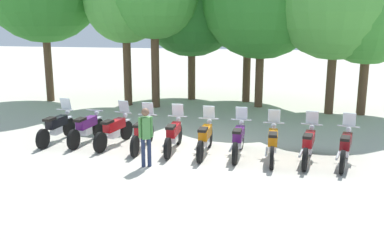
{
  "coord_description": "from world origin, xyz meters",
  "views": [
    {
      "loc": [
        2.3,
        -12.86,
        4.14
      ],
      "look_at": [
        0.0,
        0.5,
        0.9
      ],
      "focal_mm": 41.98,
      "sensor_mm": 36.0,
      "label": 1
    }
  ],
  "objects_px": {
    "motorcycle_3": "(143,133)",
    "motorcycle_9": "(346,147)",
    "motorcycle_1": "(87,128)",
    "motorcycle_7": "(273,143)",
    "motorcycle_0": "(57,127)",
    "motorcycle_5": "(205,137)",
    "motorcycle_2": "(114,130)",
    "person_0": "(146,133)",
    "motorcycle_8": "(309,144)",
    "motorcycle_6": "(239,139)",
    "tree_3": "(192,4)",
    "tree_7": "(370,9)",
    "motorcycle_4": "(174,135)",
    "tree_1": "(125,2)"
  },
  "relations": [
    {
      "from": "motorcycle_1",
      "to": "motorcycle_9",
      "type": "bearing_deg",
      "value": -88.39
    },
    {
      "from": "motorcycle_3",
      "to": "person_0",
      "type": "height_order",
      "value": "person_0"
    },
    {
      "from": "motorcycle_8",
      "to": "tree_1",
      "type": "height_order",
      "value": "tree_1"
    },
    {
      "from": "motorcycle_2",
      "to": "motorcycle_3",
      "type": "distance_m",
      "value": 1.01
    },
    {
      "from": "motorcycle_2",
      "to": "person_0",
      "type": "relative_size",
      "value": 1.31
    },
    {
      "from": "motorcycle_9",
      "to": "tree_1",
      "type": "distance_m",
      "value": 11.77
    },
    {
      "from": "motorcycle_6",
      "to": "tree_3",
      "type": "bearing_deg",
      "value": 21.53
    },
    {
      "from": "motorcycle_0",
      "to": "motorcycle_7",
      "type": "bearing_deg",
      "value": -89.79
    },
    {
      "from": "motorcycle_0",
      "to": "motorcycle_2",
      "type": "distance_m",
      "value": 2.0
    },
    {
      "from": "motorcycle_1",
      "to": "tree_1",
      "type": "distance_m",
      "value": 7.44
    },
    {
      "from": "motorcycle_2",
      "to": "motorcycle_3",
      "type": "height_order",
      "value": "same"
    },
    {
      "from": "person_0",
      "to": "tree_7",
      "type": "height_order",
      "value": "tree_7"
    },
    {
      "from": "motorcycle_4",
      "to": "tree_3",
      "type": "distance_m",
      "value": 9.48
    },
    {
      "from": "motorcycle_3",
      "to": "tree_3",
      "type": "relative_size",
      "value": 0.31
    },
    {
      "from": "motorcycle_9",
      "to": "motorcycle_0",
      "type": "bearing_deg",
      "value": 98.72
    },
    {
      "from": "motorcycle_1",
      "to": "motorcycle_9",
      "type": "distance_m",
      "value": 8.01
    },
    {
      "from": "motorcycle_9",
      "to": "tree_3",
      "type": "distance_m",
      "value": 11.46
    },
    {
      "from": "motorcycle_1",
      "to": "tree_3",
      "type": "bearing_deg",
      "value": -6.78
    },
    {
      "from": "motorcycle_2",
      "to": "person_0",
      "type": "bearing_deg",
      "value": -126.59
    },
    {
      "from": "motorcycle_5",
      "to": "motorcycle_9",
      "type": "xyz_separation_m",
      "value": [
        3.99,
        -0.28,
        0.0
      ]
    },
    {
      "from": "motorcycle_6",
      "to": "tree_1",
      "type": "relative_size",
      "value": 0.34
    },
    {
      "from": "motorcycle_4",
      "to": "tree_7",
      "type": "xyz_separation_m",
      "value": [
        6.65,
        6.29,
        3.78
      ]
    },
    {
      "from": "motorcycle_3",
      "to": "person_0",
      "type": "relative_size",
      "value": 1.33
    },
    {
      "from": "motorcycle_3",
      "to": "motorcycle_9",
      "type": "distance_m",
      "value": 6.0
    },
    {
      "from": "motorcycle_9",
      "to": "person_0",
      "type": "distance_m",
      "value": 5.56
    },
    {
      "from": "motorcycle_1",
      "to": "person_0",
      "type": "distance_m",
      "value": 3.23
    },
    {
      "from": "motorcycle_4",
      "to": "motorcycle_5",
      "type": "distance_m",
      "value": 1.01
    },
    {
      "from": "motorcycle_1",
      "to": "motorcycle_7",
      "type": "relative_size",
      "value": 1.0
    },
    {
      "from": "motorcycle_8",
      "to": "motorcycle_7",
      "type": "bearing_deg",
      "value": 100.64
    },
    {
      "from": "motorcycle_1",
      "to": "tree_7",
      "type": "height_order",
      "value": "tree_7"
    },
    {
      "from": "motorcycle_1",
      "to": "motorcycle_3",
      "type": "distance_m",
      "value": 2.02
    },
    {
      "from": "motorcycle_2",
      "to": "motorcycle_7",
      "type": "bearing_deg",
      "value": -84.25
    },
    {
      "from": "motorcycle_4",
      "to": "motorcycle_5",
      "type": "xyz_separation_m",
      "value": [
        1.0,
        -0.15,
        0.0
      ]
    },
    {
      "from": "motorcycle_4",
      "to": "tree_7",
      "type": "bearing_deg",
      "value": -46.01
    },
    {
      "from": "motorcycle_8",
      "to": "motorcycle_1",
      "type": "bearing_deg",
      "value": 94.27
    },
    {
      "from": "motorcycle_2",
      "to": "person_0",
      "type": "distance_m",
      "value": 2.41
    },
    {
      "from": "motorcycle_3",
      "to": "motorcycle_5",
      "type": "distance_m",
      "value": 2.0
    },
    {
      "from": "motorcycle_1",
      "to": "motorcycle_4",
      "type": "bearing_deg",
      "value": -90.04
    },
    {
      "from": "person_0",
      "to": "tree_1",
      "type": "distance_m",
      "value": 9.43
    },
    {
      "from": "motorcycle_5",
      "to": "tree_7",
      "type": "height_order",
      "value": "tree_7"
    },
    {
      "from": "motorcycle_5",
      "to": "tree_1",
      "type": "height_order",
      "value": "tree_1"
    },
    {
      "from": "tree_7",
      "to": "person_0",
      "type": "bearing_deg",
      "value": -132.12
    },
    {
      "from": "person_0",
      "to": "tree_3",
      "type": "bearing_deg",
      "value": -25.86
    },
    {
      "from": "motorcycle_3",
      "to": "motorcycle_6",
      "type": "xyz_separation_m",
      "value": [
        2.99,
        -0.2,
        0.0
      ]
    },
    {
      "from": "motorcycle_8",
      "to": "tree_7",
      "type": "relative_size",
      "value": 0.33
    },
    {
      "from": "tree_1",
      "to": "tree_3",
      "type": "relative_size",
      "value": 0.91
    },
    {
      "from": "motorcycle_1",
      "to": "motorcycle_7",
      "type": "bearing_deg",
      "value": -89.76
    },
    {
      "from": "motorcycle_0",
      "to": "motorcycle_5",
      "type": "distance_m",
      "value": 5.0
    },
    {
      "from": "tree_3",
      "to": "tree_1",
      "type": "bearing_deg",
      "value": -143.61
    },
    {
      "from": "motorcycle_3",
      "to": "tree_7",
      "type": "bearing_deg",
      "value": -49.63
    }
  ]
}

